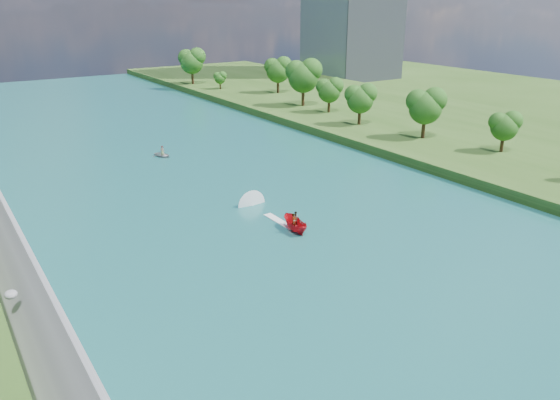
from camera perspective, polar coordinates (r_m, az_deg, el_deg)
ground at (r=52.08m, az=5.00°, el=-5.88°), size 260.00×260.00×0.00m
river_water at (r=67.58m, az=-5.48°, el=0.45°), size 55.00×240.00×0.10m
berm_east at (r=99.42m, az=20.70°, el=6.14°), size 44.00×240.00×1.50m
trees_east at (r=110.35m, az=4.69°, el=11.56°), size 17.31×145.74×11.36m
motorboat at (r=58.19m, az=0.65°, el=-2.07°), size 3.60×18.88×2.12m
raft at (r=85.75m, az=-12.18°, el=4.71°), size 3.10×3.70×1.69m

